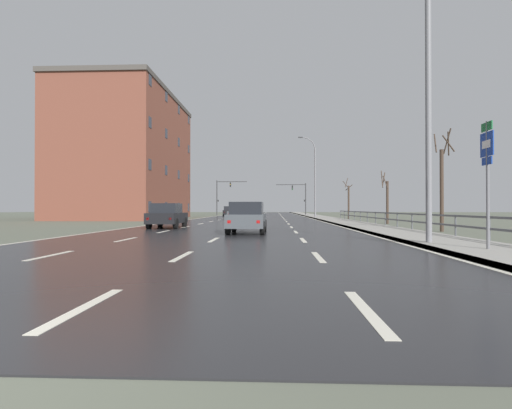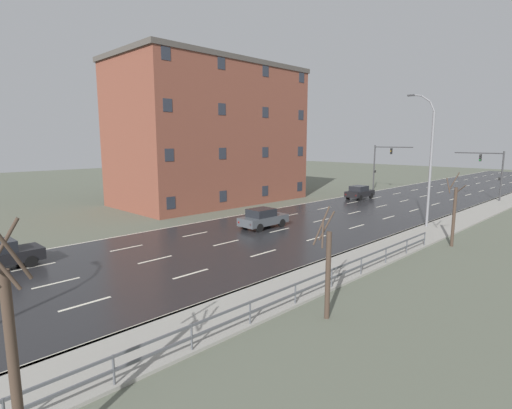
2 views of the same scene
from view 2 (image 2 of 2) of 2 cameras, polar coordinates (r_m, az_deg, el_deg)
name	(u,v)px [view 2 (image 2 of 2)]	position (r m, az deg, el deg)	size (l,w,h in m)	color
ground_plane	(339,217)	(36.88, 11.94, -1.78)	(160.00, 160.00, 0.12)	#5B6051
road_asphalt_strip	(399,202)	(47.25, 19.96, 0.33)	(14.00, 120.00, 0.03)	#232326
sidewalk_right	(481,211)	(44.39, 29.83, -0.81)	(3.00, 120.00, 0.12)	gray
guardrail	(192,333)	(13.50, -9.31, -17.84)	(0.07, 36.77, 1.00)	#515459
street_lamp_midground	(429,163)	(33.53, 23.75, 5.55)	(2.25, 0.24, 10.47)	slate
traffic_signal_right	(492,168)	(52.51, 31.02, 4.56)	(5.29, 0.36, 5.70)	#38383A
traffic_signal_left	(381,161)	(57.58, 17.63, 6.07)	(5.47, 0.36, 6.26)	#38383A
car_mid_centre	(360,192)	(48.52, 14.75, 1.74)	(1.89, 4.13, 1.57)	black
car_distant	(263,218)	(31.11, 1.00, -1.97)	(1.86, 4.11, 1.57)	#474C51
brick_building	(211,134)	(45.04, -6.53, 10.09)	(11.28, 20.89, 15.15)	brown
bare_tree_near	(13,365)	(9.45, -31.74, -19.10)	(1.03, 1.08, 5.56)	#423328
bare_tree_mid	(327,270)	(15.50, 10.29, -9.27)	(0.60, 0.88, 4.32)	#423328
bare_tree_far	(454,214)	(28.51, 26.70, -1.24)	(1.20, 1.29, 4.83)	#423328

